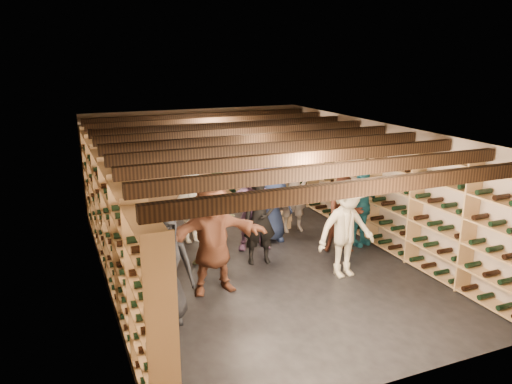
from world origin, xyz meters
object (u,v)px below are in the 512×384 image
(person_5, at_px, (213,237))
(person_7, at_px, (294,191))
(crate_stack_left, at_px, (206,217))
(crate_loose, at_px, (260,225))
(person_3, at_px, (346,229))
(person_9, at_px, (191,206))
(person_4, at_px, (361,207))
(person_12, at_px, (268,196))
(person_10, at_px, (217,200))
(person_1, at_px, (260,220))
(person_2, at_px, (213,222))
(crate_stack_right, at_px, (278,222))
(person_0, at_px, (165,268))
(person_11, at_px, (254,206))
(person_8, at_px, (344,214))
(person_6, at_px, (271,198))

(person_5, xyz_separation_m, person_7, (2.48, 2.04, -0.02))
(crate_stack_left, bearing_deg, crate_loose, -12.74)
(person_3, bearing_deg, person_7, 83.45)
(person_9, bearing_deg, person_3, -55.82)
(person_4, distance_m, person_12, 1.98)
(crate_stack_left, height_order, person_10, person_10)
(person_4, bearing_deg, person_10, 140.02)
(person_1, bearing_deg, person_3, -33.38)
(person_2, xyz_separation_m, person_3, (1.95, -1.28, 0.03))
(crate_stack_right, xyz_separation_m, person_1, (-1.08, -1.49, 0.65))
(person_0, xyz_separation_m, person_10, (1.73, 2.90, -0.00))
(person_9, height_order, person_12, person_12)
(person_4, distance_m, person_11, 2.13)
(person_2, xyz_separation_m, person_7, (2.17, 1.09, 0.07))
(person_8, distance_m, person_11, 1.75)
(person_6, bearing_deg, crate_stack_right, 54.09)
(crate_loose, xyz_separation_m, person_5, (-1.85, -2.40, 0.83))
(person_2, distance_m, person_7, 2.43)
(person_2, bearing_deg, person_12, 62.61)
(crate_loose, relative_size, person_10, 0.31)
(person_2, distance_m, person_10, 1.39)
(person_0, distance_m, person_7, 4.34)
(crate_stack_right, distance_m, crate_loose, 0.40)
(person_2, distance_m, person_9, 1.30)
(person_8, xyz_separation_m, person_9, (-2.56, 1.64, 0.00))
(person_1, xyz_separation_m, person_3, (1.13, -1.09, 0.03))
(person_1, height_order, person_12, person_1)
(person_1, bearing_deg, person_6, 66.80)
(crate_stack_right, xyz_separation_m, person_2, (-1.90, -1.30, 0.66))
(person_3, bearing_deg, person_5, 170.35)
(person_1, height_order, person_7, person_7)
(crate_stack_left, bearing_deg, person_5, -104.50)
(person_4, xyz_separation_m, person_5, (-3.34, -0.81, 0.14))
(person_3, distance_m, person_7, 2.39)
(person_9, xyz_separation_m, person_12, (1.71, 0.00, 0.02))
(crate_stack_left, relative_size, person_2, 0.41)
(crate_stack_left, relative_size, person_6, 0.38)
(crate_loose, height_order, person_10, person_10)
(person_2, distance_m, person_3, 2.34)
(person_7, bearing_deg, crate_loose, 153.55)
(crate_stack_left, relative_size, person_9, 0.45)
(crate_loose, height_order, person_11, person_11)
(person_10, bearing_deg, person_9, -162.47)
(person_8, bearing_deg, crate_loose, 137.47)
(crate_stack_left, distance_m, person_7, 1.98)
(crate_stack_right, height_order, person_12, person_12)
(crate_loose, xyz_separation_m, person_8, (0.97, -1.79, 0.67))
(crate_stack_left, xyz_separation_m, person_7, (1.79, -0.62, 0.56))
(person_0, distance_m, person_3, 3.20)
(person_7, xyz_separation_m, person_11, (-1.18, -0.57, -0.03))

